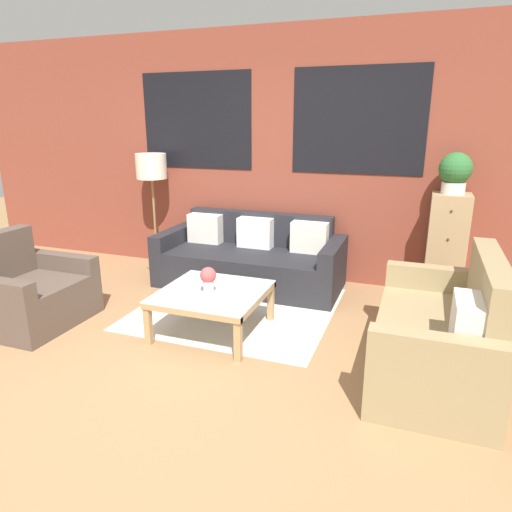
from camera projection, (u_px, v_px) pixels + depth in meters
ground_plane at (172, 368)px, 3.46m from camera, size 16.00×16.00×0.00m
wall_back_brick at (273, 156)px, 5.26m from camera, size 8.40×0.09×2.80m
rug at (237, 308)px, 4.57m from camera, size 1.87×1.77×0.00m
couch_dark at (251, 260)px, 5.17m from camera, size 2.05×0.88×0.78m
settee_vintage at (441, 337)px, 3.29m from camera, size 0.80×1.51×0.92m
armchair_corner at (30, 294)px, 4.18m from camera, size 0.80×0.92×0.84m
coffee_table at (213, 297)px, 3.98m from camera, size 0.88×0.88×0.39m
floor_lamp at (152, 171)px, 5.49m from camera, size 0.37×0.37×1.43m
drawer_cabinet at (446, 248)px, 4.63m from camera, size 0.37×0.37×1.12m
potted_plant at (455, 172)px, 4.41m from camera, size 0.31×0.31×0.40m
flower_vase at (208, 278)px, 3.86m from camera, size 0.14×0.14×0.23m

